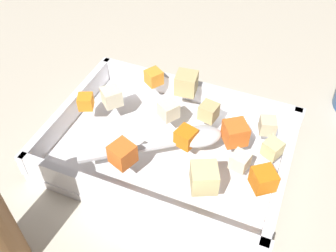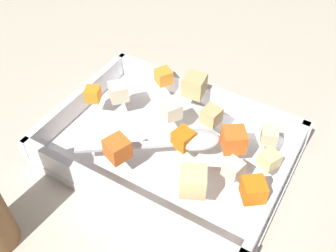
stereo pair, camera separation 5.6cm
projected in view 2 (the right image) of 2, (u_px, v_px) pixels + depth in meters
name	position (u px, v px, depth m)	size (l,w,h in m)	color
ground_plane	(170.00, 156.00, 0.60)	(4.00, 4.00, 0.00)	#BCB29E
baking_dish	(168.00, 148.00, 0.59)	(0.35, 0.25, 0.05)	silver
carrot_chunk_near_spoon	(183.00, 139.00, 0.54)	(0.03, 0.03, 0.03)	orange
carrot_chunk_under_handle	(93.00, 94.00, 0.60)	(0.02, 0.02, 0.02)	orange
carrot_chunk_corner_sw	(117.00, 149.00, 0.52)	(0.03, 0.03, 0.03)	orange
carrot_chunk_back_center	(253.00, 190.00, 0.47)	(0.03, 0.03, 0.03)	orange
carrot_chunk_corner_ne	(234.00, 140.00, 0.53)	(0.03, 0.03, 0.03)	orange
carrot_chunk_mid_left	(164.00, 76.00, 0.63)	(0.02, 0.02, 0.02)	orange
potato_chunk_front_center	(269.00, 136.00, 0.54)	(0.02, 0.02, 0.02)	beige
potato_chunk_near_right	(118.00, 92.00, 0.60)	(0.03, 0.03, 0.03)	beige
potato_chunk_heap_top	(193.00, 181.00, 0.48)	(0.03, 0.03, 0.03)	#E0CC89
potato_chunk_rim_edge	(269.00, 160.00, 0.51)	(0.02, 0.02, 0.02)	#E0CC89
potato_chunk_near_left	(171.00, 110.00, 0.58)	(0.03, 0.03, 0.03)	beige
potato_chunk_corner_se	(211.00, 116.00, 0.57)	(0.03, 0.03, 0.03)	tan
potato_chunk_far_left	(194.00, 85.00, 0.61)	(0.03, 0.03, 0.03)	tan
potato_chunk_far_right	(233.00, 169.00, 0.50)	(0.02, 0.02, 0.02)	beige
serving_spoon	(190.00, 139.00, 0.54)	(0.18, 0.14, 0.02)	silver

